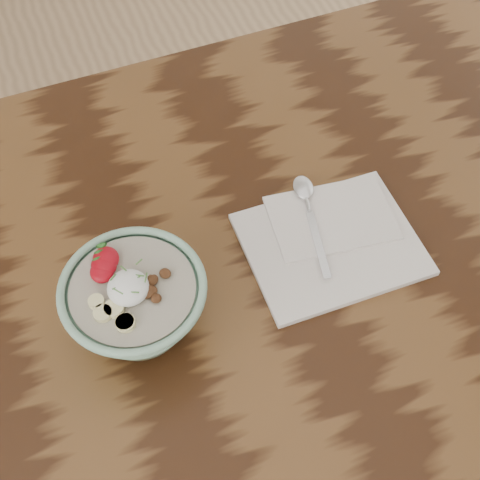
% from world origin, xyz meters
% --- Properties ---
extents(table, '(1.60, 0.90, 0.75)m').
position_xyz_m(table, '(0.00, 0.00, 0.66)').
color(table, '#311A0C').
rests_on(table, ground).
extents(breakfast_bowl, '(0.18, 0.18, 0.12)m').
position_xyz_m(breakfast_bowl, '(-0.01, -0.04, 0.81)').
color(breakfast_bowl, '#86B499').
rests_on(breakfast_bowl, table).
extents(napkin, '(0.24, 0.20, 0.01)m').
position_xyz_m(napkin, '(0.28, -0.01, 0.76)').
color(napkin, white).
rests_on(napkin, table).
extents(spoon, '(0.06, 0.18, 0.01)m').
position_xyz_m(spoon, '(0.27, 0.06, 0.77)').
color(spoon, silver).
rests_on(spoon, napkin).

